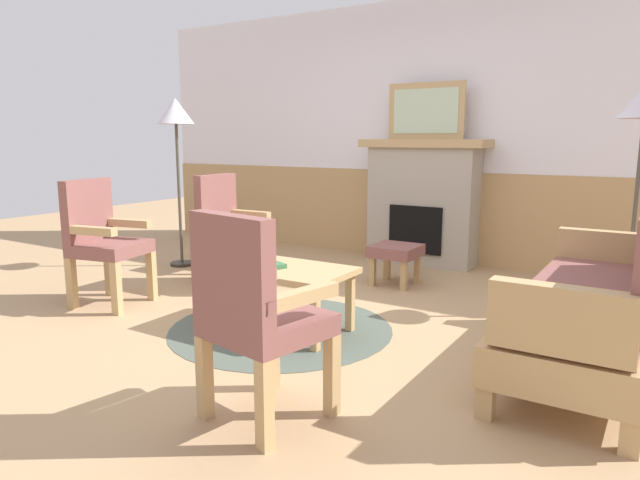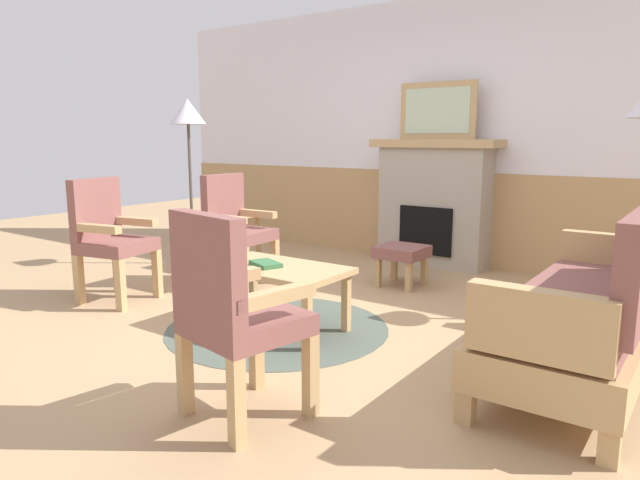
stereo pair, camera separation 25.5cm
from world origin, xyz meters
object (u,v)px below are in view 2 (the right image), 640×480
object	(u,v)px
floor_lamp_by_chairs	(188,122)
fireplace	(434,202)
book_on_table	(266,264)
framed_picture	(437,111)
side_table	(233,225)
armchair_by_window_left	(109,234)
footstool	(402,254)
armchair_near_fireplace	(235,225)
armchair_front_left	(233,308)
couch	(591,309)
coffee_table	(277,274)

from	to	relation	value
floor_lamp_by_chairs	fireplace	bearing A→B (deg)	34.34
book_on_table	floor_lamp_by_chairs	world-z (taller)	floor_lamp_by_chairs
framed_picture	side_table	world-z (taller)	framed_picture
armchair_by_window_left	floor_lamp_by_chairs	bearing A→B (deg)	110.92
fireplace	footstool	distance (m)	1.04
floor_lamp_by_chairs	armchair_by_window_left	bearing A→B (deg)	-69.08
armchair_near_fireplace	floor_lamp_by_chairs	world-z (taller)	floor_lamp_by_chairs
armchair_front_left	floor_lamp_by_chairs	world-z (taller)	floor_lamp_by_chairs
armchair_by_window_left	armchair_front_left	bearing A→B (deg)	-21.61
fireplace	armchair_by_window_left	distance (m)	3.13
framed_picture	floor_lamp_by_chairs	distance (m)	2.49
footstool	floor_lamp_by_chairs	bearing A→B (deg)	-168.67
armchair_front_left	floor_lamp_by_chairs	bearing A→B (deg)	141.11
couch	book_on_table	bearing A→B (deg)	-169.18
couch	book_on_table	world-z (taller)	couch
armchair_near_fireplace	armchair_by_window_left	xyz separation A→B (m)	(-0.45, -0.95, 0.00)
fireplace	armchair_near_fireplace	distance (m)	2.08
book_on_table	side_table	world-z (taller)	side_table
footstool	armchair_by_window_left	bearing A→B (deg)	-134.12
armchair_front_left	armchair_near_fireplace	bearing A→B (deg)	133.82
fireplace	book_on_table	world-z (taller)	fireplace
framed_picture	armchair_near_fireplace	world-z (taller)	framed_picture
fireplace	footstool	world-z (taller)	fireplace
footstool	armchair_front_left	xyz separation A→B (m)	(0.51, -2.62, 0.25)
framed_picture	armchair_near_fireplace	xyz separation A→B (m)	(-1.10, -1.76, -1.02)
fireplace	armchair_by_window_left	xyz separation A→B (m)	(-1.55, -2.71, -0.11)
footstool	armchair_front_left	size ratio (longest dim) A/B	0.41
couch	armchair_front_left	distance (m)	1.90
framed_picture	footstool	size ratio (longest dim) A/B	2.00
armchair_by_window_left	floor_lamp_by_chairs	size ratio (longest dim) A/B	0.58
footstool	couch	bearing A→B (deg)	-34.24
coffee_table	floor_lamp_by_chairs	world-z (taller)	floor_lamp_by_chairs
fireplace	armchair_front_left	size ratio (longest dim) A/B	1.33
coffee_table	armchair_near_fireplace	size ratio (longest dim) A/B	0.98
coffee_table	framed_picture	bearing A→B (deg)	89.63
footstool	floor_lamp_by_chairs	xyz separation A→B (m)	(-2.20, -0.44, 1.17)
armchair_near_fireplace	armchair_by_window_left	distance (m)	1.06
coffee_table	armchair_front_left	size ratio (longest dim) A/B	0.98
book_on_table	footstool	bearing A→B (deg)	82.00
book_on_table	coffee_table	bearing A→B (deg)	37.71
fireplace	couch	size ratio (longest dim) A/B	0.72
fireplace	armchair_by_window_left	world-z (taller)	fireplace
coffee_table	couch	bearing A→B (deg)	9.81
armchair_by_window_left	armchair_front_left	xyz separation A→B (m)	(2.21, -0.87, 0.00)
armchair_front_left	footstool	bearing A→B (deg)	100.99
armchair_by_window_left	floor_lamp_by_chairs	distance (m)	1.67
footstool	floor_lamp_by_chairs	size ratio (longest dim) A/B	0.24
coffee_table	armchair_near_fireplace	xyz separation A→B (m)	(-1.08, 0.72, 0.15)
couch	side_table	world-z (taller)	couch
footstool	armchair_front_left	bearing A→B (deg)	-79.01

